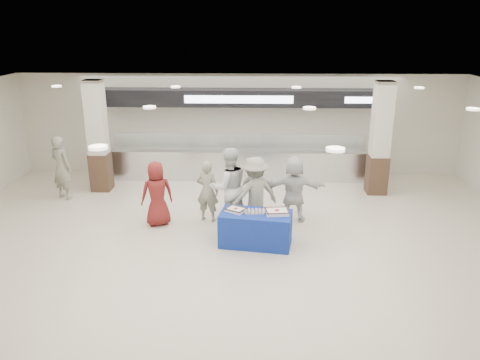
{
  "coord_description": "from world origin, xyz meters",
  "views": [
    {
      "loc": [
        0.49,
        -8.7,
        4.66
      ],
      "look_at": [
        0.15,
        1.6,
        1.21
      ],
      "focal_mm": 35.0,
      "sensor_mm": 36.0,
      "label": 1
    }
  ],
  "objects_px": {
    "soldier_b": "(255,194)",
    "chef_tall": "(229,187)",
    "civilian_white": "(294,189)",
    "soldier_a": "(207,191)",
    "soldier_bg": "(61,168)",
    "display_table": "(256,229)",
    "sheet_cake_left": "(236,209)",
    "chef_short": "(257,190)",
    "civilian_maroon": "(157,194)",
    "sheet_cake_right": "(277,212)",
    "cupcake_tray": "(255,211)"
  },
  "relations": [
    {
      "from": "civilian_maroon",
      "to": "chef_short",
      "type": "distance_m",
      "value": 2.45
    },
    {
      "from": "civilian_maroon",
      "to": "soldier_a",
      "type": "relative_size",
      "value": 1.02
    },
    {
      "from": "display_table",
      "to": "civilian_white",
      "type": "relative_size",
      "value": 0.93
    },
    {
      "from": "civilian_white",
      "to": "soldier_a",
      "type": "bearing_deg",
      "value": 4.39
    },
    {
      "from": "soldier_b",
      "to": "chef_short",
      "type": "bearing_deg",
      "value": -118.56
    },
    {
      "from": "cupcake_tray",
      "to": "chef_short",
      "type": "xyz_separation_m",
      "value": [
        0.05,
        1.51,
        -0.06
      ]
    },
    {
      "from": "chef_tall",
      "to": "soldier_bg",
      "type": "xyz_separation_m",
      "value": [
        -4.72,
        1.69,
        -0.07
      ]
    },
    {
      "from": "sheet_cake_left",
      "to": "civilian_white",
      "type": "distance_m",
      "value": 1.88
    },
    {
      "from": "sheet_cake_right",
      "to": "soldier_a",
      "type": "bearing_deg",
      "value": 141.17
    },
    {
      "from": "sheet_cake_left",
      "to": "chef_short",
      "type": "relative_size",
      "value": 0.34
    },
    {
      "from": "cupcake_tray",
      "to": "chef_tall",
      "type": "relative_size",
      "value": 0.21
    },
    {
      "from": "soldier_bg",
      "to": "soldier_b",
      "type": "bearing_deg",
      "value": -172.71
    },
    {
      "from": "display_table",
      "to": "chef_tall",
      "type": "xyz_separation_m",
      "value": [
        -0.64,
        1.04,
        0.6
      ]
    },
    {
      "from": "chef_tall",
      "to": "display_table",
      "type": "bearing_deg",
      "value": 100.37
    },
    {
      "from": "soldier_b",
      "to": "sheet_cake_right",
      "type": "bearing_deg",
      "value": 94.62
    },
    {
      "from": "sheet_cake_right",
      "to": "civilian_white",
      "type": "bearing_deg",
      "value": 71.4
    },
    {
      "from": "chef_tall",
      "to": "chef_short",
      "type": "bearing_deg",
      "value": -163.92
    },
    {
      "from": "sheet_cake_right",
      "to": "cupcake_tray",
      "type": "distance_m",
      "value": 0.49
    },
    {
      "from": "soldier_a",
      "to": "chef_tall",
      "type": "relative_size",
      "value": 0.8
    },
    {
      "from": "sheet_cake_left",
      "to": "chef_tall",
      "type": "relative_size",
      "value": 0.25
    },
    {
      "from": "sheet_cake_right",
      "to": "civilian_maroon",
      "type": "distance_m",
      "value": 3.01
    },
    {
      "from": "sheet_cake_left",
      "to": "civilian_white",
      "type": "bearing_deg",
      "value": 43.37
    },
    {
      "from": "sheet_cake_left",
      "to": "cupcake_tray",
      "type": "xyz_separation_m",
      "value": [
        0.41,
        -0.05,
        -0.01
      ]
    },
    {
      "from": "soldier_a",
      "to": "chef_short",
      "type": "bearing_deg",
      "value": -154.47
    },
    {
      "from": "sheet_cake_right",
      "to": "chef_short",
      "type": "bearing_deg",
      "value": 105.7
    },
    {
      "from": "sheet_cake_left",
      "to": "cupcake_tray",
      "type": "distance_m",
      "value": 0.42
    },
    {
      "from": "display_table",
      "to": "soldier_b",
      "type": "relative_size",
      "value": 0.87
    },
    {
      "from": "cupcake_tray",
      "to": "soldier_b",
      "type": "xyz_separation_m",
      "value": [
        0.0,
        0.8,
        0.11
      ]
    },
    {
      "from": "cupcake_tray",
      "to": "chef_tall",
      "type": "xyz_separation_m",
      "value": [
        -0.61,
        1.0,
        0.19
      ]
    },
    {
      "from": "chef_short",
      "to": "civilian_white",
      "type": "xyz_separation_m",
      "value": [
        0.91,
        -0.17,
        0.1
      ]
    },
    {
      "from": "sheet_cake_left",
      "to": "civilian_maroon",
      "type": "bearing_deg",
      "value": 154.14
    },
    {
      "from": "chef_short",
      "to": "soldier_bg",
      "type": "height_order",
      "value": "soldier_bg"
    },
    {
      "from": "civilian_maroon",
      "to": "chef_tall",
      "type": "xyz_separation_m",
      "value": [
        1.73,
        0.02,
        0.18
      ]
    },
    {
      "from": "soldier_bg",
      "to": "chef_short",
      "type": "bearing_deg",
      "value": -165.58
    },
    {
      "from": "soldier_b",
      "to": "soldier_a",
      "type": "bearing_deg",
      "value": -47.06
    },
    {
      "from": "civilian_white",
      "to": "soldier_b",
      "type": "bearing_deg",
      "value": 32.12
    },
    {
      "from": "civilian_maroon",
      "to": "cupcake_tray",
      "type": "bearing_deg",
      "value": 134.37
    },
    {
      "from": "chef_short",
      "to": "sheet_cake_right",
      "type": "bearing_deg",
      "value": 121.48
    },
    {
      "from": "chef_tall",
      "to": "civilian_white",
      "type": "bearing_deg",
      "value": 170.8
    },
    {
      "from": "display_table",
      "to": "chef_short",
      "type": "xyz_separation_m",
      "value": [
        0.02,
        1.54,
        0.35
      ]
    },
    {
      "from": "soldier_b",
      "to": "soldier_bg",
      "type": "height_order",
      "value": "soldier_bg"
    },
    {
      "from": "civilian_white",
      "to": "cupcake_tray",
      "type": "bearing_deg",
      "value": 56.97
    },
    {
      "from": "soldier_a",
      "to": "soldier_b",
      "type": "distance_m",
      "value": 1.26
    },
    {
      "from": "cupcake_tray",
      "to": "chef_short",
      "type": "bearing_deg",
      "value": 88.22
    },
    {
      "from": "cupcake_tray",
      "to": "soldier_bg",
      "type": "bearing_deg",
      "value": 153.17
    },
    {
      "from": "chef_tall",
      "to": "soldier_b",
      "type": "height_order",
      "value": "chef_tall"
    },
    {
      "from": "soldier_b",
      "to": "chef_tall",
      "type": "bearing_deg",
      "value": -43.43
    },
    {
      "from": "sheet_cake_left",
      "to": "chef_short",
      "type": "xyz_separation_m",
      "value": [
        0.46,
        1.46,
        -0.07
      ]
    },
    {
      "from": "sheet_cake_left",
      "to": "soldier_bg",
      "type": "xyz_separation_m",
      "value": [
        -4.92,
        2.65,
        0.1
      ]
    },
    {
      "from": "chef_short",
      "to": "civilian_white",
      "type": "relative_size",
      "value": 0.88
    }
  ]
}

